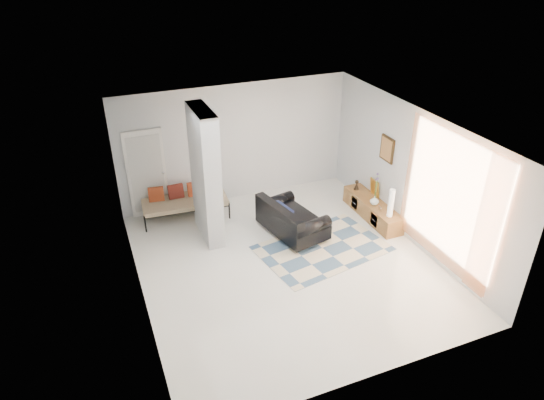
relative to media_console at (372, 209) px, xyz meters
name	(u,v)px	position (x,y,z in m)	size (l,w,h in m)	color
floor	(286,264)	(-2.52, -0.90, -0.20)	(6.00, 6.00, 0.00)	silver
ceiling	(289,129)	(-2.52, -0.90, 2.60)	(6.00, 6.00, 0.00)	white
wall_back	(236,143)	(-2.52, 2.10, 1.20)	(6.00, 6.00, 0.00)	silver
wall_front	(378,304)	(-2.52, -3.90, 1.20)	(6.00, 6.00, 0.00)	silver
wall_left	(134,232)	(-5.27, -0.90, 1.20)	(6.00, 6.00, 0.00)	silver
wall_right	(412,176)	(0.23, -0.90, 1.20)	(6.00, 6.00, 0.00)	silver
partition_column	(206,176)	(-3.62, 0.70, 1.20)	(0.35, 1.20, 2.80)	#B1B7B9
hallway_door	(147,174)	(-4.62, 2.06, 0.82)	(0.85, 0.06, 2.04)	white
curtain	(448,201)	(0.15, -2.05, 1.25)	(2.55, 2.55, 0.00)	#FF8943
wall_art	(387,149)	(0.20, 0.00, 1.45)	(0.04, 0.45, 0.55)	#36220E
media_console	(372,209)	(0.00, 0.00, 0.00)	(0.45, 1.86, 0.80)	brown
loveseat	(290,220)	(-2.02, 0.05, 0.15)	(1.21, 1.71, 0.76)	silver
daybed	(184,200)	(-3.94, 1.64, 0.21)	(1.94, 0.94, 0.77)	black
area_rug	(322,248)	(-1.62, -0.70, -0.20)	(2.54, 1.69, 0.01)	beige
cylinder_lamp	(391,203)	(-0.02, -0.66, 0.51)	(0.12, 0.12, 0.63)	silver
bronze_figurine	(357,185)	(-0.05, 0.66, 0.32)	(0.12, 0.12, 0.24)	#322316
vase	(374,200)	(-0.05, -0.11, 0.30)	(0.20, 0.20, 0.20)	white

